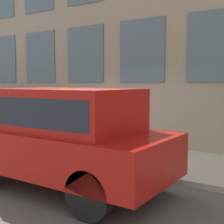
{
  "coord_description": "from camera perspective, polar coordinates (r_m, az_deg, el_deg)",
  "views": [
    {
      "loc": [
        -5.56,
        -4.41,
        1.97
      ],
      "look_at": [
        0.63,
        -0.28,
        1.27
      ],
      "focal_mm": 50.0,
      "sensor_mm": 36.0,
      "label": 1
    }
  ],
  "objects": [
    {
      "name": "fire_hydrant",
      "position": [
        7.64,
        -1.41,
        -5.41
      ],
      "size": [
        0.3,
        0.42,
        0.82
      ],
      "color": "gray",
      "rests_on": "sidewalk"
    },
    {
      "name": "parked_truck_red_near",
      "position": [
        5.83,
        -8.97,
        -3.66
      ],
      "size": [
        1.87,
        4.2,
        1.86
      ],
      "color": "black",
      "rests_on": "ground_plane"
    },
    {
      "name": "sidewalk",
      "position": [
        8.39,
        1.02,
        -7.76
      ],
      "size": [
        2.62,
        60.0,
        0.12
      ],
      "color": "#A8A093",
      "rests_on": "ground_plane"
    },
    {
      "name": "person",
      "position": [
        7.48,
        1.44,
        -3.13
      ],
      "size": [
        0.3,
        0.2,
        1.23
      ],
      "rotation": [
        0.0,
        0.0,
        0.48
      ],
      "color": "navy",
      "rests_on": "sidewalk"
    },
    {
      "name": "ground_plane",
      "position": [
        7.37,
        -4.59,
        -10.13
      ],
      "size": [
        80.0,
        80.0,
        0.0
      ],
      "primitive_type": "plane",
      "color": "#514F4C"
    }
  ]
}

